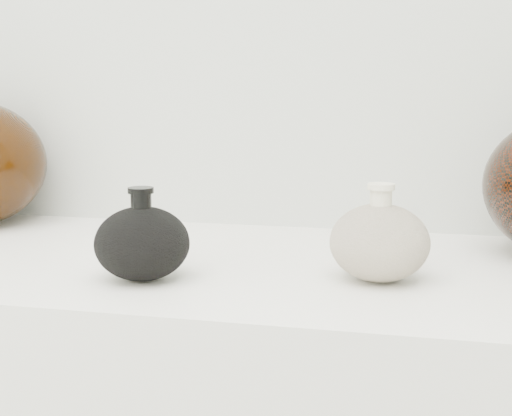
# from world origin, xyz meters

# --- Properties ---
(black_gourd_vase) EXTENTS (0.13, 0.13, 0.11)m
(black_gourd_vase) POSITION_xyz_m (-0.07, 0.83, 0.95)
(black_gourd_vase) COLOR black
(black_gourd_vase) RESTS_ON display_counter
(cream_gourd_vase) EXTENTS (0.12, 0.12, 0.12)m
(cream_gourd_vase) POSITION_xyz_m (0.21, 0.89, 0.95)
(cream_gourd_vase) COLOR #C2B69C
(cream_gourd_vase) RESTS_ON display_counter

